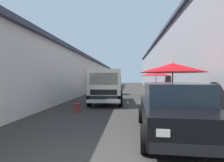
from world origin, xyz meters
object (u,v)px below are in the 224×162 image
(hatchback_car, at_px, (174,109))
(fruit_stall_far_left, at_px, (156,76))
(fruit_stall_near_right, at_px, (172,74))
(fruit_stall_far_right, at_px, (104,77))
(vendor_by_crates, at_px, (99,85))
(delivery_truck, at_px, (106,87))
(plastic_stool, at_px, (77,106))
(parked_scooter, at_px, (92,92))

(hatchback_car, bearing_deg, fruit_stall_far_left, -6.17)
(fruit_stall_near_right, relative_size, fruit_stall_far_right, 1.17)
(fruit_stall_far_left, distance_m, vendor_by_crates, 6.61)
(delivery_truck, height_order, vendor_by_crates, delivery_truck)
(hatchback_car, bearing_deg, fruit_stall_near_right, -12.06)
(plastic_stool, bearing_deg, vendor_by_crates, 4.10)
(fruit_stall_near_right, distance_m, plastic_stool, 4.42)
(fruit_stall_near_right, bearing_deg, hatchback_car, 167.94)
(fruit_stall_far_right, xyz_separation_m, delivery_truck, (-6.74, -1.08, -0.63))
(fruit_stall_near_right, height_order, plastic_stool, fruit_stall_near_right)
(vendor_by_crates, distance_m, parked_scooter, 4.84)
(fruit_stall_far_right, relative_size, plastic_stool, 5.22)
(delivery_truck, bearing_deg, parked_scooter, 23.28)
(fruit_stall_far_right, bearing_deg, delivery_truck, -170.89)
(vendor_by_crates, bearing_deg, hatchback_car, -162.57)
(fruit_stall_near_right, relative_size, fruit_stall_far_left, 0.92)
(parked_scooter, bearing_deg, hatchback_car, -155.35)
(parked_scooter, bearing_deg, fruit_stall_far_left, -74.63)
(fruit_stall_near_right, height_order, hatchback_car, fruit_stall_near_right)
(fruit_stall_near_right, distance_m, delivery_truck, 4.47)
(fruit_stall_near_right, distance_m, vendor_by_crates, 12.91)
(fruit_stall_far_right, xyz_separation_m, hatchback_car, (-12.19, -3.69, -0.93))
(hatchback_car, height_order, plastic_stool, hatchback_car)
(fruit_stall_far_right, relative_size, fruit_stall_far_left, 0.79)
(fruit_stall_far_right, height_order, hatchback_car, fruit_stall_far_right)
(vendor_by_crates, bearing_deg, fruit_stall_far_left, -120.45)
(hatchback_car, height_order, vendor_by_crates, vendor_by_crates)
(fruit_stall_near_right, xyz_separation_m, plastic_stool, (0.55, 4.15, -1.43))
(hatchback_car, height_order, parked_scooter, hatchback_car)
(hatchback_car, relative_size, plastic_stool, 9.14)
(delivery_truck, bearing_deg, fruit_stall_far_left, -34.83)
(delivery_truck, distance_m, plastic_stool, 2.87)
(parked_scooter, bearing_deg, fruit_stall_near_right, -145.76)
(plastic_stool, bearing_deg, delivery_truck, -21.95)
(fruit_stall_near_right, xyz_separation_m, hatchback_car, (-2.33, 0.50, -1.02))
(vendor_by_crates, relative_size, plastic_stool, 3.49)
(fruit_stall_near_right, bearing_deg, fruit_stall_far_left, -4.54)
(fruit_stall_far_left, height_order, delivery_truck, fruit_stall_far_left)
(vendor_by_crates, height_order, plastic_stool, vendor_by_crates)
(plastic_stool, bearing_deg, fruit_stall_near_right, -97.50)
(fruit_stall_far_right, xyz_separation_m, parked_scooter, (-2.80, 0.61, -1.22))
(hatchback_car, distance_m, parked_scooter, 10.34)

